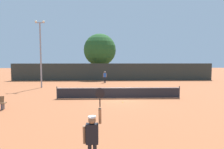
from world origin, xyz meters
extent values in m
plane|color=#9E5633|center=(0.00, 0.00, 0.00)|extent=(120.00, 120.00, 0.00)
cube|color=#232328|center=(0.00, 0.00, 0.48)|extent=(10.74, 0.03, 0.91)
cube|color=white|center=(0.00, 0.00, 0.93)|extent=(10.74, 0.04, 0.06)
cylinder|color=#333338|center=(-5.37, 0.00, 0.54)|extent=(0.08, 0.08, 1.07)
cylinder|color=#333338|center=(5.37, 0.00, 0.54)|extent=(0.08, 0.08, 1.07)
cube|color=#2D332D|center=(0.00, 14.77, 1.37)|extent=(32.49, 0.12, 2.74)
cube|color=black|center=(-1.54, -11.13, 1.15)|extent=(0.38, 0.22, 0.62)
sphere|color=#8C6647|center=(-1.54, -11.13, 1.58)|extent=(0.24, 0.24, 0.24)
cylinder|color=white|center=(-1.54, -11.13, 1.68)|extent=(0.25, 0.25, 0.04)
cylinder|color=#8C6647|center=(-1.78, -11.13, 1.12)|extent=(0.09, 0.18, 0.59)
cylinder|color=#8C6647|center=(-1.30, -11.04, 1.68)|extent=(0.09, 0.33, 0.57)
cylinder|color=black|center=(-1.30, -10.98, 2.08)|extent=(0.04, 0.11, 0.28)
ellipsoid|color=black|center=(-1.30, -10.92, 2.37)|extent=(0.30, 0.13, 0.36)
cube|color=blue|center=(-1.28, 11.62, 1.12)|extent=(0.38, 0.22, 0.60)
sphere|color=#8C6647|center=(-1.28, 11.62, 1.53)|extent=(0.23, 0.23, 0.23)
cylinder|color=white|center=(-1.28, 11.62, 1.63)|extent=(0.24, 0.24, 0.04)
cylinder|color=black|center=(-1.36, 11.62, 0.41)|extent=(0.12, 0.12, 0.82)
cylinder|color=black|center=(-1.20, 11.62, 0.41)|extent=(0.12, 0.12, 0.82)
cylinder|color=#8C6647|center=(-1.52, 11.62, 1.09)|extent=(0.09, 0.17, 0.58)
cylinder|color=#8C6647|center=(-1.04, 11.62, 1.09)|extent=(0.09, 0.16, 0.57)
sphere|color=#CCE033|center=(0.22, -1.67, 0.03)|extent=(0.07, 0.07, 0.07)
cube|color=#4C4C51|center=(-8.17, -3.58, 0.23)|extent=(0.08, 0.36, 0.45)
cylinder|color=gray|center=(-8.91, 6.85, 3.84)|extent=(0.18, 0.18, 7.68)
cube|color=gray|center=(-8.91, 6.85, 7.73)|extent=(1.10, 0.10, 0.10)
sphere|color=#F2EDCC|center=(-9.36, 6.85, 7.86)|extent=(0.28, 0.28, 0.28)
sphere|color=#F2EDCC|center=(-8.46, 6.85, 7.86)|extent=(0.28, 0.28, 0.28)
cylinder|color=brown|center=(-2.21, 18.26, 1.46)|extent=(0.56, 0.56, 2.93)
sphere|color=#235123|center=(-2.21, 18.26, 5.07)|extent=(5.71, 5.71, 5.71)
cube|color=white|center=(10.03, 21.49, 0.60)|extent=(2.21, 4.33, 0.90)
cube|color=#2D333D|center=(10.03, 21.19, 1.37)|extent=(1.86, 2.32, 0.64)
cylinder|color=black|center=(9.18, 22.89, 0.30)|extent=(0.22, 0.60, 0.60)
cylinder|color=black|center=(10.88, 22.89, 0.30)|extent=(0.22, 0.60, 0.60)
cylinder|color=black|center=(9.18, 20.09, 0.30)|extent=(0.22, 0.60, 0.60)
cylinder|color=black|center=(10.88, 20.09, 0.30)|extent=(0.22, 0.60, 0.60)
camera|label=1|loc=(-1.11, -17.03, 3.43)|focal=31.62mm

